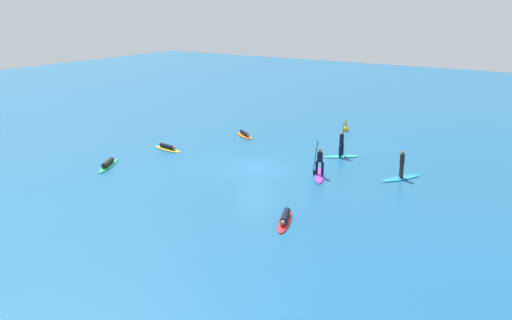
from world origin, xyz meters
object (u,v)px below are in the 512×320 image
(surfer_on_red_board, at_px, (285,218))
(marker_buoy, at_px, (346,129))
(surfer_on_teal_board, at_px, (341,150))
(surfer_on_green_board, at_px, (108,164))
(surfer_on_purple_board, at_px, (319,169))
(surfer_on_orange_board, at_px, (245,135))
(surfer_on_yellow_board, at_px, (168,148))
(surfer_on_blue_board, at_px, (401,172))

(surfer_on_red_board, relative_size, marker_buoy, 2.99)
(surfer_on_teal_board, xyz_separation_m, surfer_on_green_board, (-11.57, -10.27, -0.32))
(surfer_on_purple_board, bearing_deg, surfer_on_red_board, 167.90)
(surfer_on_orange_board, bearing_deg, surfer_on_yellow_board, -74.74)
(surfer_on_purple_board, distance_m, surfer_on_blue_board, 4.87)
(surfer_on_purple_board, xyz_separation_m, surfer_on_red_board, (1.95, -7.42, -0.26))
(surfer_on_green_board, xyz_separation_m, surfer_on_blue_board, (16.63, 7.84, 0.25))
(surfer_on_purple_board, xyz_separation_m, surfer_on_orange_board, (-9.61, 6.00, -0.30))
(surfer_on_orange_board, distance_m, marker_buoy, 8.39)
(surfer_on_yellow_board, xyz_separation_m, surfer_on_orange_board, (2.28, 6.39, -0.01))
(surfer_on_green_board, distance_m, surfer_on_blue_board, 18.39)
(surfer_on_yellow_board, relative_size, surfer_on_red_board, 0.87)
(surfer_on_blue_board, height_order, marker_buoy, surfer_on_blue_board)
(surfer_on_teal_board, relative_size, surfer_on_red_board, 0.74)
(surfer_on_orange_board, xyz_separation_m, surfer_on_red_board, (11.57, -13.43, 0.03))
(surfer_on_teal_board, distance_m, surfer_on_blue_board, 5.62)
(surfer_on_yellow_board, relative_size, surfer_on_orange_board, 1.13)
(surfer_on_purple_board, bearing_deg, surfer_on_yellow_board, 65.02)
(surfer_on_yellow_board, height_order, surfer_on_red_board, surfer_on_red_board)
(surfer_on_teal_board, relative_size, surfer_on_green_board, 0.75)
(surfer_on_teal_board, height_order, surfer_on_red_board, surfer_on_teal_board)
(surfer_on_green_board, relative_size, marker_buoy, 2.97)
(marker_buoy, bearing_deg, surfer_on_orange_board, -134.24)
(surfer_on_yellow_board, relative_size, surfer_on_blue_board, 0.97)
(surfer_on_green_board, distance_m, surfer_on_red_board, 14.36)
(surfer_on_orange_board, height_order, surfer_on_red_board, surfer_on_red_board)
(surfer_on_yellow_board, xyz_separation_m, surfer_on_red_board, (13.85, -7.04, 0.03))
(surfer_on_purple_board, xyz_separation_m, surfer_on_blue_board, (4.34, 2.21, -0.02))
(surfer_on_yellow_board, bearing_deg, surfer_on_blue_board, 18.38)
(surfer_on_yellow_board, height_order, surfer_on_blue_board, surfer_on_blue_board)
(surfer_on_orange_board, distance_m, surfer_on_blue_board, 14.46)
(surfer_on_purple_board, distance_m, surfer_on_orange_board, 11.34)
(surfer_on_yellow_board, relative_size, marker_buoy, 2.61)
(surfer_on_purple_board, relative_size, marker_buoy, 3.02)
(surfer_on_teal_board, height_order, surfer_on_green_board, surfer_on_teal_board)
(surfer_on_yellow_board, distance_m, surfer_on_purple_board, 11.90)
(surfer_on_red_board, bearing_deg, surfer_on_orange_board, -162.00)
(surfer_on_red_board, height_order, marker_buoy, marker_buoy)
(surfer_on_yellow_board, bearing_deg, marker_buoy, 66.03)
(surfer_on_teal_board, relative_size, surfer_on_blue_board, 0.83)
(surfer_on_red_board, distance_m, surfer_on_blue_board, 9.93)
(surfer_on_yellow_board, relative_size, surfer_on_teal_board, 1.18)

